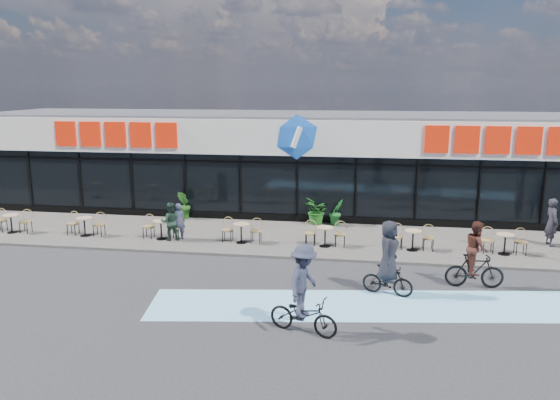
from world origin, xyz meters
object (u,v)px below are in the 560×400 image
object	(u,v)px
potted_plant_mid	(336,212)
potted_plant_right	(317,211)
patron_right	(170,221)
bistro_set_0	(13,221)
potted_plant_left	(184,205)
patron_left	(178,221)
pedestrian_b	(552,222)
cyclist_a	(388,262)
cyclist_b	(475,260)

from	to	relation	value
potted_plant_mid	potted_plant_right	size ratio (longest dim) A/B	0.96
patron_right	bistro_set_0	bearing A→B (deg)	-22.54
potted_plant_left	patron_left	bearing A→B (deg)	-75.40
potted_plant_left	bistro_set_0	bearing A→B (deg)	-152.76
patron_left	pedestrian_b	size ratio (longest dim) A/B	0.80
patron_right	cyclist_a	bearing A→B (deg)	131.55
potted_plant_right	pedestrian_b	world-z (taller)	pedestrian_b
cyclist_b	potted_plant_mid	bearing A→B (deg)	124.78
potted_plant_left	patron_left	size ratio (longest dim) A/B	0.88
potted_plant_left	pedestrian_b	distance (m)	14.82
potted_plant_mid	cyclist_b	world-z (taller)	cyclist_b
potted_plant_right	pedestrian_b	distance (m)	9.00
potted_plant_left	patron_right	size ratio (longest dim) A/B	0.85
cyclist_a	potted_plant_left	bearing A→B (deg)	138.90
potted_plant_mid	patron_left	distance (m)	6.65
patron_right	pedestrian_b	bearing A→B (deg)	164.81
pedestrian_b	cyclist_a	xyz separation A→B (m)	(-6.14, -5.61, -0.00)
potted_plant_left	potted_plant_mid	size ratio (longest dim) A/B	1.12
patron_right	cyclist_a	distance (m)	9.01
potted_plant_mid	cyclist_a	bearing A→B (deg)	-75.97
patron_right	cyclist_a	world-z (taller)	cyclist_a
bistro_set_0	potted_plant_right	size ratio (longest dim) A/B	1.32
patron_left	pedestrian_b	bearing A→B (deg)	166.02
patron_left	pedestrian_b	world-z (taller)	pedestrian_b
patron_left	cyclist_b	size ratio (longest dim) A/B	0.70
pedestrian_b	patron_left	bearing A→B (deg)	83.66
pedestrian_b	cyclist_b	xyz separation A→B (m)	(-3.56, -4.59, -0.13)
patron_right	potted_plant_left	bearing A→B (deg)	-101.70
potted_plant_right	cyclist_a	bearing A→B (deg)	-70.14
bistro_set_0	pedestrian_b	size ratio (longest dim) A/B	0.87
potted_plant_left	potted_plant_mid	bearing A→B (deg)	-0.49
potted_plant_left	cyclist_b	bearing A→B (deg)	-30.06
potted_plant_left	patron_right	world-z (taller)	patron_right
potted_plant_right	cyclist_b	bearing A→B (deg)	-50.50
potted_plant_right	patron_right	size ratio (longest dim) A/B	0.79
cyclist_a	cyclist_b	size ratio (longest dim) A/B	1.09
potted_plant_mid	patron_left	world-z (taller)	patron_left
cyclist_a	cyclist_b	xyz separation A→B (m)	(2.59, 1.02, -0.13)
bistro_set_0	patron_left	size ratio (longest dim) A/B	1.08
bistro_set_0	potted_plant_right	world-z (taller)	potted_plant_right
patron_left	cyclist_b	bearing A→B (deg)	142.97
bistro_set_0	patron_left	bearing A→B (deg)	0.16
patron_left	cyclist_a	world-z (taller)	cyclist_a
potted_plant_left	cyclist_a	size ratio (longest dim) A/B	0.57
cyclist_b	patron_left	bearing A→B (deg)	162.27
potted_plant_left	patron_right	distance (m)	3.38
patron_right	potted_plant_right	bearing A→B (deg)	-169.68
potted_plant_right	patron_right	bearing A→B (deg)	-148.54
bistro_set_0	patron_left	world-z (taller)	patron_left
potted_plant_right	potted_plant_left	bearing A→B (deg)	179.33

